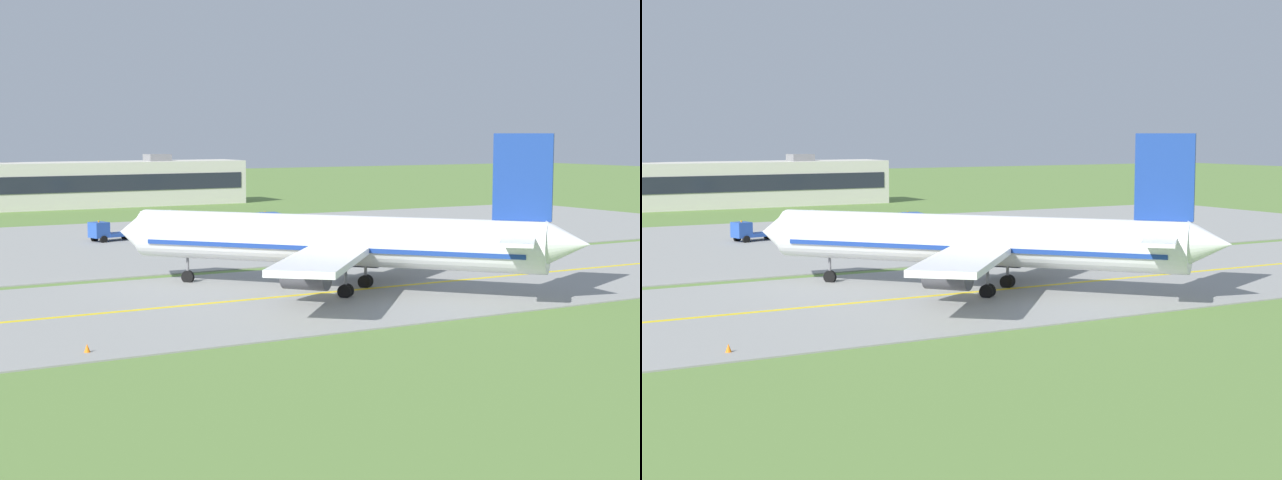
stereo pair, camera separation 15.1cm
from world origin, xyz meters
TOP-DOWN VIEW (x-y plane):
  - ground_plane at (0.00, 0.00)m, footprint 500.00×500.00m
  - taxiway_strip at (0.00, 0.00)m, footprint 240.00×28.00m
  - apron_pad at (10.00, 42.00)m, footprint 140.00×52.00m
  - taxiway_centreline at (0.00, 0.00)m, footprint 220.00×0.60m
  - airplane_lead at (0.20, 0.29)m, footprint 29.62×32.69m
  - service_truck_baggage at (41.82, 30.15)m, footprint 6.70×3.55m
  - service_truck_fuel at (5.78, 54.11)m, footprint 6.12×2.64m
  - service_truck_catering at (-4.66, 44.82)m, footprint 6.71×3.58m
  - service_truck_pushback at (16.45, 44.72)m, footprint 3.14×6.27m
  - terminal_building at (11.79, 99.56)m, footprint 50.00×9.97m
  - traffic_cone_near_edge at (-23.78, -11.64)m, footprint 0.44×0.44m

SIDE VIEW (x-z plane):
  - ground_plane at x=0.00m, z-range 0.00..0.00m
  - taxiway_strip at x=0.00m, z-range 0.00..0.10m
  - apron_pad at x=10.00m, z-range 0.00..0.10m
  - taxiway_centreline at x=0.00m, z-range 0.10..0.11m
  - traffic_cone_near_edge at x=-23.78m, z-range 0.00..0.60m
  - service_truck_baggage at x=41.82m, z-range -0.11..2.48m
  - service_truck_catering at x=-4.66m, z-range -0.11..2.48m
  - service_truck_fuel at x=5.78m, z-range 0.23..2.83m
  - service_truck_pushback at x=16.45m, z-range 0.23..2.83m
  - terminal_building at x=11.79m, z-range -0.58..8.34m
  - airplane_lead at x=0.20m, z-range -2.22..10.48m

